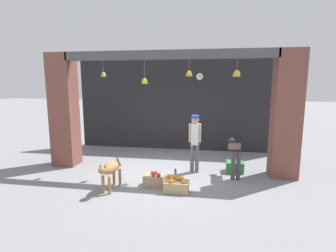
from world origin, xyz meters
TOP-DOWN VIEW (x-y plane):
  - ground_plane at (0.00, 0.00)m, footprint 60.00×60.00m
  - shop_back_wall at (0.00, 2.78)m, footprint 7.67×0.12m
  - shop_pillar_left at (-3.18, 0.30)m, footprint 0.70×0.60m
  - shop_pillar_right at (3.18, 0.30)m, footprint 0.70×0.60m
  - storefront_awning at (0.01, 0.12)m, footprint 5.77×0.28m
  - dog at (-1.08, -1.36)m, footprint 0.36×1.00m
  - shopkeeper at (0.79, 0.22)m, footprint 0.34×0.27m
  - worker_stooping at (1.87, 0.02)m, footprint 0.31×0.76m
  - fruit_crate_oranges at (0.47, -1.16)m, footprint 0.58×0.44m
  - fruit_crate_apples at (-0.13, -0.94)m, footprint 0.49×0.34m
  - produce_box_green at (1.94, 0.42)m, footprint 0.48×0.40m
  - water_bottle at (0.34, -0.43)m, footprint 0.07×0.07m
  - wall_clock at (0.78, 2.70)m, footprint 0.26×0.03m

SIDE VIEW (x-z plane):
  - ground_plane at x=0.00m, z-range 0.00..0.00m
  - water_bottle at x=0.34m, z-range -0.01..0.29m
  - fruit_crate_oranges at x=0.47m, z-range -0.03..0.32m
  - fruit_crate_apples at x=-0.13m, z-range -0.03..0.33m
  - produce_box_green at x=1.94m, z-range 0.00..0.30m
  - dog at x=-1.08m, z-range 0.14..0.89m
  - worker_stooping at x=1.87m, z-range 0.16..1.15m
  - shopkeeper at x=0.79m, z-range 0.14..1.78m
  - shop_back_wall at x=0.00m, z-range 0.00..3.38m
  - shop_pillar_left at x=-3.18m, z-range 0.00..3.38m
  - shop_pillar_right at x=3.18m, z-range 0.00..3.38m
  - wall_clock at x=0.78m, z-range 2.61..2.87m
  - storefront_awning at x=0.01m, z-range 2.79..3.69m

